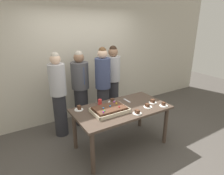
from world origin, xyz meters
The scene contains 16 objects.
ground_plane centered at (0.00, 0.00, 0.00)m, with size 12.00×12.00×0.00m, color #4C4742.
interior_back_panel centered at (0.00, 1.60, 1.50)m, with size 8.00×0.12×3.00m, color beige.
party_table centered at (0.00, 0.00, 0.67)m, with size 1.66×0.89×0.77m.
sheet_cake centered at (-0.26, -0.03, 0.81)m, with size 0.59×0.41×0.11m.
plated_slice_near_left centered at (0.09, -0.32, 0.79)m, with size 0.15×0.15×0.07m.
plated_slice_near_right centered at (-0.67, 0.31, 0.79)m, with size 0.15×0.15×0.08m.
plated_slice_far_left centered at (-0.01, 0.29, 0.79)m, with size 0.15×0.15×0.08m.
plated_slice_far_right centered at (0.61, -0.13, 0.79)m, with size 0.15×0.15×0.07m.
plated_slice_center_front centered at (0.68, -0.33, 0.79)m, with size 0.15×0.15×0.07m.
plated_slice_center_back centered at (0.41, -0.22, 0.79)m, with size 0.15×0.15×0.06m.
drink_cup_nearest centered at (-0.26, 0.32, 0.82)m, with size 0.07×0.07×0.10m, color red.
cake_server_utensil centered at (0.26, 0.20, 0.77)m, with size 0.03×0.20×0.01m, color silver.
person_serving_front centered at (0.07, 0.79, 0.91)m, with size 0.32×0.32×1.73m.
person_green_shirt_behind centered at (-0.29, 1.13, 0.85)m, with size 0.37×0.37×1.65m.
person_striped_tie_right centered at (0.49, 1.08, 0.90)m, with size 0.33×0.33×1.71m.
person_far_right_suit centered at (-0.82, 0.94, 0.88)m, with size 0.32×0.32×1.69m.
Camera 1 is at (-1.71, -2.48, 2.19)m, focal length 30.32 mm.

